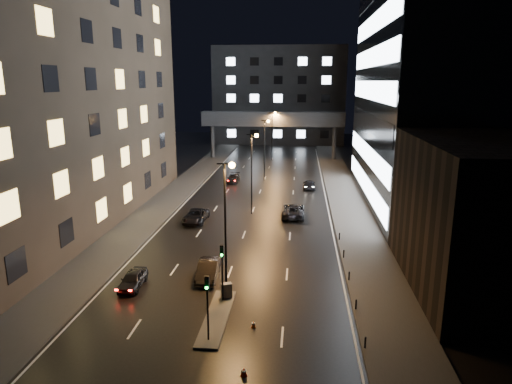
% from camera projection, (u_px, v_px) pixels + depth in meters
% --- Properties ---
extents(ground, '(160.00, 160.00, 0.00)m').
position_uv_depth(ground, '(260.00, 192.00, 69.01)').
color(ground, black).
rests_on(ground, ground).
extents(sidewalk_left, '(5.00, 110.00, 0.15)m').
position_uv_depth(sidewalk_left, '(170.00, 197.00, 65.34)').
color(sidewalk_left, '#383533').
rests_on(sidewalk_left, ground).
extents(sidewalk_right, '(5.00, 110.00, 0.15)m').
position_uv_depth(sidewalk_right, '(347.00, 202.00, 62.98)').
color(sidewalk_right, '#383533').
rests_on(sidewalk_right, ground).
extents(building_left, '(15.00, 48.00, 40.00)m').
position_uv_depth(building_left, '(48.00, 47.00, 50.91)').
color(building_left, '#2D2319').
rests_on(building_left, ground).
extents(building_right_low, '(10.00, 18.00, 12.00)m').
position_uv_depth(building_right_low, '(479.00, 216.00, 35.73)').
color(building_right_low, black).
rests_on(building_right_low, ground).
extents(building_right_glass, '(20.00, 36.00, 45.00)m').
position_uv_depth(building_right_glass, '(455.00, 30.00, 57.44)').
color(building_right_glass, black).
rests_on(building_right_glass, ground).
extents(building_far, '(34.00, 14.00, 25.00)m').
position_uv_depth(building_far, '(279.00, 95.00, 122.12)').
color(building_far, '#333335').
rests_on(building_far, ground).
extents(skybridge, '(30.00, 3.00, 10.00)m').
position_uv_depth(skybridge, '(273.00, 120.00, 96.03)').
color(skybridge, '#333335').
rests_on(skybridge, ground).
extents(median_island, '(1.60, 8.00, 0.15)m').
position_uv_depth(median_island, '(217.00, 317.00, 32.23)').
color(median_island, '#383533').
rests_on(median_island, ground).
extents(traffic_signal_near, '(0.28, 0.34, 4.40)m').
position_uv_depth(traffic_signal_near, '(222.00, 264.00, 33.92)').
color(traffic_signal_near, black).
rests_on(traffic_signal_near, median_island).
extents(traffic_signal_far, '(0.28, 0.34, 4.40)m').
position_uv_depth(traffic_signal_far, '(207.00, 298.00, 28.60)').
color(traffic_signal_far, black).
rests_on(traffic_signal_far, median_island).
extents(bollard_row, '(0.12, 25.12, 0.90)m').
position_uv_depth(bollard_row, '(352.00, 290.00, 35.56)').
color(bollard_row, black).
rests_on(bollard_row, ground).
extents(streetlight_near, '(1.45, 0.50, 10.15)m').
position_uv_depth(streetlight_near, '(227.00, 207.00, 36.52)').
color(streetlight_near, black).
rests_on(streetlight_near, ground).
extents(streetlight_mid_a, '(1.45, 0.50, 10.15)m').
position_uv_depth(streetlight_mid_a, '(253.00, 163.00, 55.85)').
color(streetlight_mid_a, black).
rests_on(streetlight_mid_a, ground).
extents(streetlight_mid_b, '(1.45, 0.50, 10.15)m').
position_uv_depth(streetlight_mid_b, '(265.00, 142.00, 75.19)').
color(streetlight_mid_b, black).
rests_on(streetlight_mid_b, ground).
extents(streetlight_far, '(1.45, 0.50, 10.15)m').
position_uv_depth(streetlight_far, '(273.00, 129.00, 94.52)').
color(streetlight_far, black).
rests_on(streetlight_far, ground).
extents(car_away_a, '(1.71, 4.03, 1.36)m').
position_uv_depth(car_away_a, '(133.00, 279.00, 36.93)').
color(car_away_a, black).
rests_on(car_away_a, ground).
extents(car_away_b, '(1.89, 4.75, 1.54)m').
position_uv_depth(car_away_b, '(208.00, 270.00, 38.53)').
color(car_away_b, black).
rests_on(car_away_b, ground).
extents(car_away_c, '(2.49, 5.28, 1.46)m').
position_uv_depth(car_away_c, '(196.00, 216.00, 54.04)').
color(car_away_c, black).
rests_on(car_away_c, ground).
extents(car_away_d, '(1.89, 4.53, 1.31)m').
position_uv_depth(car_away_d, '(233.00, 178.00, 75.19)').
color(car_away_d, black).
rests_on(car_away_d, ground).
extents(car_toward_a, '(2.76, 5.79, 1.59)m').
position_uv_depth(car_toward_a, '(293.00, 210.00, 56.10)').
color(car_toward_a, black).
rests_on(car_toward_a, ground).
extents(car_toward_b, '(1.88, 4.54, 1.31)m').
position_uv_depth(car_toward_b, '(309.00, 184.00, 70.84)').
color(car_toward_b, black).
rests_on(car_toward_b, ground).
extents(utility_cabinet, '(0.94, 0.76, 1.13)m').
position_uv_depth(utility_cabinet, '(226.00, 290.00, 34.92)').
color(utility_cabinet, '#505053').
rests_on(utility_cabinet, median_island).
extents(cone_a, '(0.50, 0.50, 0.54)m').
position_uv_depth(cone_a, '(244.00, 372.00, 25.88)').
color(cone_a, red).
rests_on(cone_a, ground).
extents(cone_b, '(0.40, 0.40, 0.49)m').
position_uv_depth(cone_b, '(253.00, 324.00, 30.96)').
color(cone_b, '#FF510D').
rests_on(cone_b, ground).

